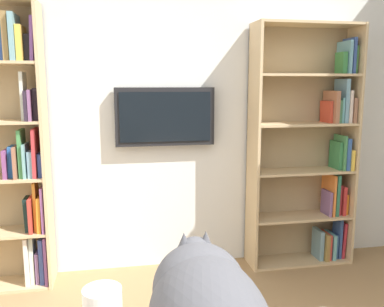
# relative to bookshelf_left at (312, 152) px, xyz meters

# --- Properties ---
(wall_back) EXTENTS (4.52, 0.06, 2.70)m
(wall_back) POSITION_rel_bookshelf_left_xyz_m (1.31, -0.16, 0.39)
(wall_back) COLOR silver
(wall_back) RESTS_ON ground
(bookshelf_left) EXTENTS (0.88, 0.28, 2.00)m
(bookshelf_left) POSITION_rel_bookshelf_left_xyz_m (0.00, 0.00, 0.00)
(bookshelf_left) COLOR tan
(bookshelf_left) RESTS_ON ground
(bookshelf_right) EXTENTS (0.79, 0.28, 2.09)m
(bookshelf_right) POSITION_rel_bookshelf_left_xyz_m (2.42, 0.00, 0.08)
(bookshelf_right) COLOR tan
(bookshelf_right) RESTS_ON ground
(wall_mounted_tv) EXTENTS (0.79, 0.07, 0.46)m
(wall_mounted_tv) POSITION_rel_bookshelf_left_xyz_m (1.23, -0.08, 0.31)
(wall_mounted_tv) COLOR black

